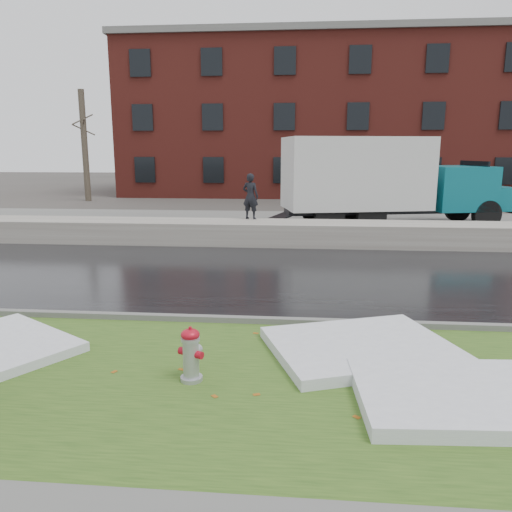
{
  "coord_description": "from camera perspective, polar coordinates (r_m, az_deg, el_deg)",
  "views": [
    {
      "loc": [
        0.89,
        -7.34,
        3.03
      ],
      "look_at": [
        0.04,
        2.16,
        1.0
      ],
      "focal_mm": 35.0,
      "sensor_mm": 36.0,
      "label": 1
    }
  ],
  "objects": [
    {
      "name": "ground",
      "position": [
        7.99,
        -1.67,
        -10.27
      ],
      "size": [
        120.0,
        120.0,
        0.0
      ],
      "primitive_type": "plane",
      "color": "#47423D",
      "rests_on": "ground"
    },
    {
      "name": "verge",
      "position": [
        6.86,
        -2.94,
        -14.06
      ],
      "size": [
        60.0,
        4.5,
        0.04
      ],
      "primitive_type": "cube",
      "color": "#294A18",
      "rests_on": "ground"
    },
    {
      "name": "road",
      "position": [
        12.25,
        0.81,
        -2.23
      ],
      "size": [
        60.0,
        7.0,
        0.03
      ],
      "primitive_type": "cube",
      "color": "black",
      "rests_on": "ground"
    },
    {
      "name": "parking_lot",
      "position": [
        20.59,
        2.61,
        3.59
      ],
      "size": [
        60.0,
        9.0,
        0.03
      ],
      "primitive_type": "cube",
      "color": "slate",
      "rests_on": "ground"
    },
    {
      "name": "curb",
      "position": [
        8.9,
        -0.91,
        -7.42
      ],
      "size": [
        60.0,
        0.15,
        0.14
      ],
      "primitive_type": "cube",
      "color": "slate",
      "rests_on": "ground"
    },
    {
      "name": "snowbank",
      "position": [
        16.29,
        1.94,
        2.63
      ],
      "size": [
        60.0,
        1.6,
        0.75
      ],
      "primitive_type": "cube",
      "color": "#A19E94",
      "rests_on": "ground"
    },
    {
      "name": "brick_building",
      "position": [
        37.41,
        7.07,
        14.96
      ],
      "size": [
        26.0,
        12.0,
        10.0
      ],
      "primitive_type": "cube",
      "color": "maroon",
      "rests_on": "ground"
    },
    {
      "name": "bg_tree_left",
      "position": [
        32.05,
        -19.0,
        11.93
      ],
      "size": [
        1.4,
        1.62,
        6.5
      ],
      "color": "brown",
      "rests_on": "ground"
    },
    {
      "name": "bg_tree_center",
      "position": [
        34.05,
        -6.69,
        12.46
      ],
      "size": [
        1.4,
        1.62,
        6.5
      ],
      "color": "brown",
      "rests_on": "ground"
    },
    {
      "name": "fire_hydrant",
      "position": [
        6.71,
        -7.44,
        -10.82
      ],
      "size": [
        0.37,
        0.35,
        0.75
      ],
      "rotation": [
        0.0,
        0.0,
        -0.42
      ],
      "color": "#A3A6AB",
      "rests_on": "verge"
    },
    {
      "name": "box_truck",
      "position": [
        20.57,
        14.31,
        8.41
      ],
      "size": [
        10.68,
        4.36,
        3.53
      ],
      "rotation": [
        0.0,
        0.0,
        0.23
      ],
      "color": "black",
      "rests_on": "ground"
    },
    {
      "name": "worker",
      "position": [
        16.8,
        -0.63,
        6.84
      ],
      "size": [
        0.64,
        0.52,
        1.53
      ],
      "primitive_type": "imported",
      "rotation": [
        0.0,
        0.0,
        2.83
      ],
      "color": "black",
      "rests_on": "snowbank"
    },
    {
      "name": "snow_patch_near",
      "position": [
        7.81,
        11.85,
        -10.14
      ],
      "size": [
        3.12,
        2.76,
        0.16
      ],
      "primitive_type": "cube",
      "rotation": [
        0.0,
        0.0,
        0.34
      ],
      "color": "silver",
      "rests_on": "verge"
    },
    {
      "name": "snow_patch_far",
      "position": [
        8.67,
        -27.02,
        -9.05
      ],
      "size": [
        2.72,
        2.54,
        0.14
      ],
      "primitive_type": "cube",
      "rotation": [
        0.0,
        0.0,
        -0.58
      ],
      "color": "silver",
      "rests_on": "verge"
    },
    {
      "name": "snow_patch_side",
      "position": [
        6.76,
        23.69,
        -14.5
      ],
      "size": [
        2.9,
        1.96,
        0.18
      ],
      "primitive_type": "cube",
      "rotation": [
        0.0,
        0.0,
        0.06
      ],
      "color": "silver",
      "rests_on": "verge"
    }
  ]
}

